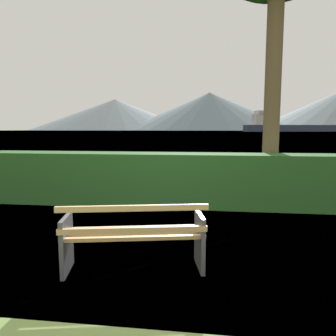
# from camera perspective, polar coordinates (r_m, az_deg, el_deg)

# --- Properties ---
(ground_plane) EXTENTS (1400.00, 1400.00, 0.00)m
(ground_plane) POSITION_cam_1_polar(r_m,az_deg,el_deg) (4.13, -5.99, -17.36)
(ground_plane) COLOR olive
(water_surface) EXTENTS (620.00, 620.00, 0.00)m
(water_surface) POSITION_cam_1_polar(r_m,az_deg,el_deg) (312.51, 7.26, 6.55)
(water_surface) COLOR slate
(water_surface) RESTS_ON ground_plane
(park_bench) EXTENTS (1.76, 0.90, 0.87)m
(park_bench) POSITION_cam_1_polar(r_m,az_deg,el_deg) (3.92, -6.09, -12.04)
(park_bench) COLOR tan
(park_bench) RESTS_ON ground_plane
(hedge_row) EXTENTS (13.33, 0.88, 1.17)m
(hedge_row) POSITION_cam_1_polar(r_m,az_deg,el_deg) (7.19, 0.19, -2.00)
(hedge_row) COLOR #285B23
(hedge_row) RESTS_ON ground_plane
(cargo_ship_large) EXTENTS (69.90, 28.19, 15.16)m
(cargo_ship_large) POSITION_cam_1_polar(r_m,az_deg,el_deg) (254.51, 19.84, 7.08)
(cargo_ship_large) COLOR #2D384C
(cargo_ship_large) RESTS_ON water_surface
(distant_hills) EXTENTS (738.08, 346.45, 73.39)m
(distant_hills) POSITION_cam_1_polar(r_m,az_deg,el_deg) (593.65, 11.09, 9.86)
(distant_hills) COLOR gray
(distant_hills) RESTS_ON ground_plane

